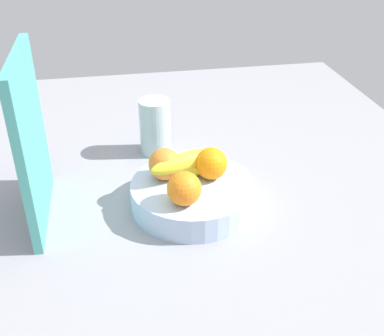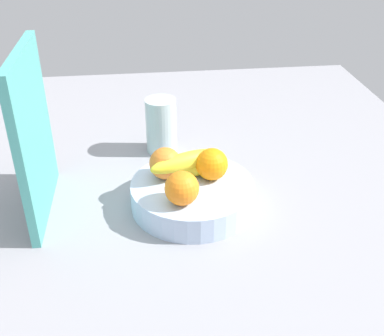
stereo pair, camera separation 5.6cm
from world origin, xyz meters
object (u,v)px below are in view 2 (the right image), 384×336
orange_center (165,163)px  cutting_board (33,136)px  orange_front_left (182,188)px  banana_bunch (188,164)px  fruit_bowl (192,195)px  thermos_tumbler (161,126)px  orange_front_right (212,164)px

orange_center → cutting_board: 28.29cm
orange_front_left → banana_bunch: (10.12, -2.42, -0.48)cm
banana_bunch → cutting_board: size_ratio=0.51×
fruit_bowl → orange_center: (3.40, 5.54, 6.53)cm
orange_front_left → cutting_board: bearing=71.1°
fruit_bowl → thermos_tumbler: bearing=10.6°
fruit_bowl → thermos_tumbler: thermos_tumbler is taller
orange_front_right → orange_center: (1.61, 10.19, 0.00)cm
orange_front_left → orange_front_right: same height
orange_front_left → orange_center: same height
fruit_bowl → orange_front_right: (1.79, -4.64, 6.53)cm
fruit_bowl → orange_front_left: orange_front_left is taller
orange_center → orange_front_right: bearing=-99.0°
fruit_bowl → orange_center: 9.21cm
cutting_board → thermos_tumbler: bearing=-48.9°
fruit_bowl → orange_front_right: size_ratio=3.83×
banana_bunch → orange_front_left: bearing=166.6°
orange_front_right → banana_bunch: (1.31, 5.14, -0.48)cm
orange_front_right → thermos_tumbler: thermos_tumbler is taller
orange_front_left → thermos_tumbler: bearing=3.5°
cutting_board → orange_front_right: bearing=-91.6°
orange_center → thermos_tumbler: bearing=-1.3°
orange_front_left → orange_center: bearing=14.1°
banana_bunch → orange_center: bearing=86.6°
cutting_board → fruit_bowl: bearing=-95.1°
fruit_bowl → banana_bunch: bearing=9.2°
banana_bunch → thermos_tumbler: (23.65, 4.51, -1.59)cm
fruit_bowl → banana_bunch: banana_bunch is taller
orange_front_left → cutting_board: size_ratio=0.20×
orange_front_right → banana_bunch: 5.33cm
fruit_bowl → orange_front_right: 8.21cm
orange_center → banana_bunch: size_ratio=0.39×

